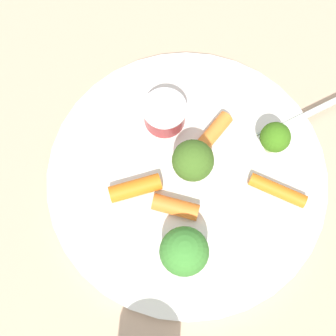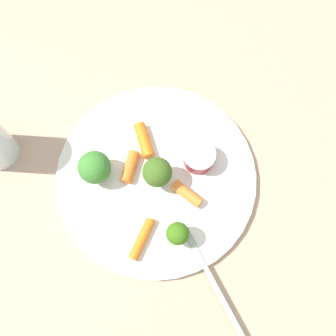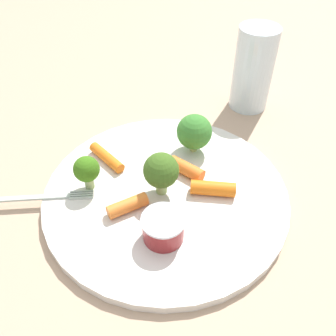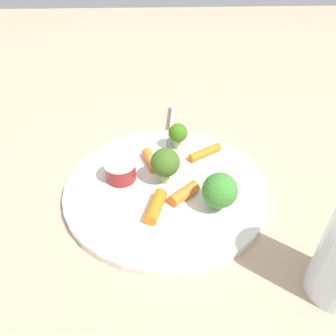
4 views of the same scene
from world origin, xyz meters
name	(u,v)px [view 2 (image 2 of 4)]	position (x,y,z in m)	size (l,w,h in m)	color
ground_plane	(156,179)	(0.00, 0.00, 0.00)	(2.40, 2.40, 0.00)	tan
plate	(156,177)	(0.00, 0.00, 0.01)	(0.30, 0.30, 0.01)	silver
sauce_cup	(199,157)	(0.07, -0.01, 0.03)	(0.05, 0.05, 0.03)	maroon
broccoli_floret_0	(178,234)	(-0.02, -0.09, 0.04)	(0.03, 0.03, 0.05)	#9BB272
broccoli_floret_1	(158,172)	(0.00, -0.01, 0.05)	(0.04, 0.04, 0.06)	#98BB6C
broccoli_floret_2	(94,167)	(-0.07, 0.05, 0.04)	(0.05, 0.05, 0.05)	#92A85E
carrot_stick_0	(142,239)	(-0.07, -0.07, 0.02)	(0.01, 0.01, 0.06)	orange
carrot_stick_1	(144,140)	(0.01, 0.05, 0.02)	(0.02, 0.02, 0.05)	orange
carrot_stick_2	(187,194)	(0.02, -0.05, 0.02)	(0.02, 0.02, 0.05)	orange
carrot_stick_3	(130,167)	(-0.02, 0.03, 0.02)	(0.02, 0.02, 0.05)	orange
fork	(212,280)	(-0.02, -0.16, 0.01)	(0.03, 0.16, 0.00)	#B1BCB1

